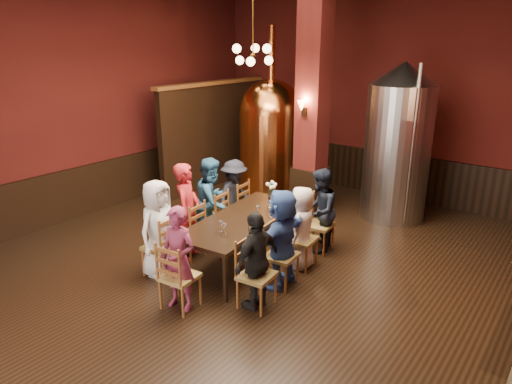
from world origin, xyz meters
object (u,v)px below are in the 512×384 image
Objects in this scene: person_1 at (188,211)px; person_2 at (212,201)px; steel_vessel at (398,143)px; person_0 at (159,228)px; rose_vase at (271,187)px; copper_kettle at (271,137)px; dining_table at (244,222)px.

person_1 reaches higher than person_2.
person_1 is 4.28m from steel_vessel.
person_0 is at bearing -113.00° from steel_vessel.
person_0 is 1.33m from person_2.
person_1 is 0.66m from person_2.
person_0 is 4.60× the size of rose_vase.
person_0 reaches higher than rose_vase.
copper_kettle reaches higher than steel_vessel.
rose_vase is at bearing 94.47° from dining_table.
person_1 reaches higher than rose_vase.
person_2 reaches higher than rose_vase.
person_0 is 0.41× the size of copper_kettle.
dining_table is 1.63× the size of person_2.
steel_vessel is (2.74, 0.36, 0.17)m from copper_kettle.
person_2 is at bearing 0.90° from person_0.
copper_kettle is 2.76m from steel_vessel.
person_1 is at bearing 165.56° from person_2.
copper_kettle is 11.34× the size of rose_vase.
person_2 reaches higher than person_0.
steel_vessel reaches higher than dining_table.
person_2 is at bearing -123.06° from steel_vessel.
person_1 is 0.43× the size of copper_kettle.
person_2 is (-0.88, 0.24, 0.08)m from dining_table.
dining_table is at bearing -125.66° from person_2.
person_2 is 3.76m from steel_vessel.
steel_vessel is at bearing 65.30° from dining_table.
person_1 is (-0.81, -0.42, 0.11)m from dining_table.
rose_vase is (0.70, 0.75, 0.20)m from person_2.
person_2 is 2.88m from copper_kettle.
steel_vessel is (1.94, 3.75, 0.72)m from person_1.
person_2 is at bearing -75.14° from copper_kettle.
copper_kettle is at bearing 112.44° from dining_table.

